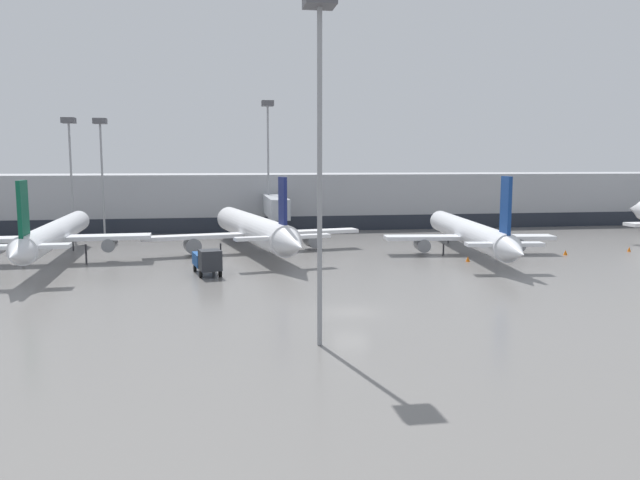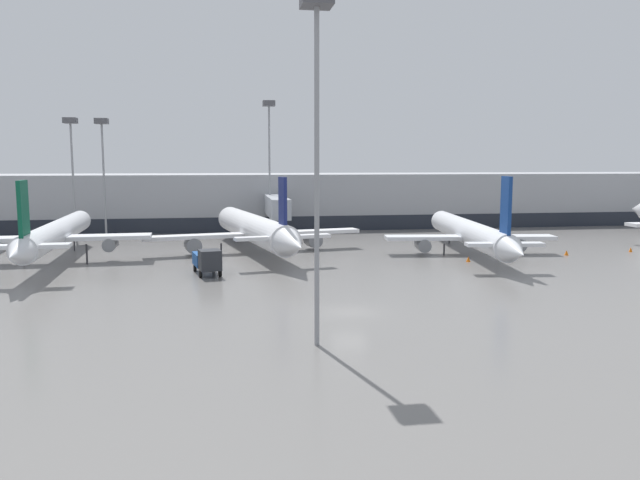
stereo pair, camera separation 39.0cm
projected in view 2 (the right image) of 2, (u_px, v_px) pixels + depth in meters
name	position (u px, v px, depth m)	size (l,w,h in m)	color
ground_plane	(349.00, 312.00, 46.26)	(320.00, 320.00, 0.00)	slate
terminal_building	(276.00, 200.00, 106.35)	(160.00, 31.54, 9.00)	#9EA0A5
parked_jet_0	(255.00, 229.00, 76.12)	(26.86, 36.39, 9.52)	white
parked_jet_3	(470.00, 233.00, 74.54)	(20.47, 36.55, 9.66)	silver
parked_jet_4	(56.00, 234.00, 67.63)	(20.14, 35.75, 9.45)	silver
service_truck_0	(207.00, 260.00, 61.42)	(3.06, 5.94, 2.64)	#19478C
traffic_cone_0	(567.00, 253.00, 74.16)	(0.52, 0.52, 0.60)	orange
traffic_cone_2	(631.00, 249.00, 76.91)	(0.43, 0.43, 0.60)	orange
traffic_cone_3	(468.00, 259.00, 69.34)	(0.48, 0.48, 0.60)	orange
apron_light_mast_0	(317.00, 75.00, 35.93)	(1.80, 1.80, 20.65)	gray
apron_light_mast_2	(269.00, 131.00, 93.82)	(1.80, 1.80, 20.13)	gray
apron_light_mast_4	(102.00, 143.00, 89.92)	(1.80, 1.80, 17.25)	gray
apron_light_mast_6	(71.00, 143.00, 88.83)	(1.80, 1.80, 17.26)	gray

